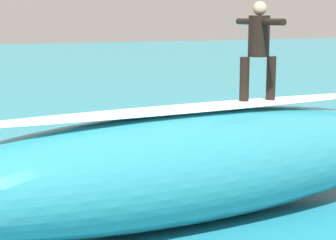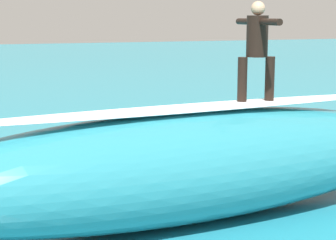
{
  "view_description": "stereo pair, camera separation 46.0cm",
  "coord_description": "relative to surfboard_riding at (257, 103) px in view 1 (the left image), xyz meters",
  "views": [
    {
      "loc": [
        4.25,
        10.29,
        3.21
      ],
      "look_at": [
        0.08,
        0.83,
        1.36
      ],
      "focal_mm": 62.17,
      "sensor_mm": 36.0,
      "label": 1
    },
    {
      "loc": [
        3.83,
        10.47,
        3.21
      ],
      "look_at": [
        0.08,
        0.83,
        1.36
      ],
      "focal_mm": 62.17,
      "sensor_mm": 36.0,
      "label": 2
    }
  ],
  "objects": [
    {
      "name": "surfer_paddling",
      "position": [
        2.16,
        -2.65,
        -1.58
      ],
      "size": [
        1.58,
        0.63,
        0.29
      ],
      "rotation": [
        0.0,
        0.0,
        -2.89
      ],
      "color": "black",
      "rests_on": "surfboard_paddling"
    },
    {
      "name": "surfboard_paddling",
      "position": [
        2.05,
        -2.69,
        -1.75
      ],
      "size": [
        2.26,
        1.11,
        0.09
      ],
      "primitive_type": "ellipsoid",
      "rotation": [
        0.0,
        0.0,
        -2.89
      ],
      "color": "#E0563D",
      "rests_on": "ground_plane"
    },
    {
      "name": "wave_foam_lip",
      "position": [
        1.21,
        0.09,
        0.01
      ],
      "size": [
        7.97,
        1.34,
        0.08
      ],
      "primitive_type": "ellipsoid",
      "rotation": [
        0.0,
        0.0,
        0.08
      ],
      "color": "white",
      "rests_on": "wave_crest"
    },
    {
      "name": "surfboard_riding",
      "position": [
        0.0,
        0.0,
        0.0
      ],
      "size": [
        2.19,
        0.73,
        0.07
      ],
      "primitive_type": "ellipsoid",
      "rotation": [
        0.0,
        0.0,
        -0.08
      ],
      "color": "#EAE5C6",
      "rests_on": "wave_crest"
    },
    {
      "name": "surfer_riding",
      "position": [
        -0.0,
        0.0,
        0.98
      ],
      "size": [
        0.64,
        1.54,
        1.62
      ],
      "rotation": [
        0.0,
        0.0,
        -0.08
      ],
      "color": "black",
      "rests_on": "surfboard_riding"
    },
    {
      "name": "foam_patch_near",
      "position": [
        1.64,
        -0.78,
        -1.74
      ],
      "size": [
        1.15,
        0.96,
        0.1
      ],
      "primitive_type": "ellipsoid",
      "rotation": [
        0.0,
        0.0,
        2.76
      ],
      "color": "white",
      "rests_on": "ground_plane"
    },
    {
      "name": "foam_patch_mid",
      "position": [
        -0.42,
        -1.63,
        -1.75
      ],
      "size": [
        1.31,
        1.16,
        0.09
      ],
      "primitive_type": "ellipsoid",
      "rotation": [
        0.0,
        0.0,
        0.33
      ],
      "color": "white",
      "rests_on": "ground_plane"
    },
    {
      "name": "ground_plane",
      "position": [
        0.94,
        -2.18,
        -1.79
      ],
      "size": [
        120.0,
        120.0,
        0.0
      ],
      "primitive_type": "plane",
      "color": "teal"
    },
    {
      "name": "wave_crest",
      "position": [
        1.21,
        0.09,
        -0.91
      ],
      "size": [
        9.47,
        2.83,
        1.76
      ],
      "primitive_type": "ellipsoid",
      "rotation": [
        0.0,
        0.0,
        0.08
      ],
      "color": "teal",
      "rests_on": "ground_plane"
    }
  ]
}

